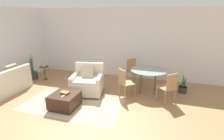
# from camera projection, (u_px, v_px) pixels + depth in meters

# --- Properties ---
(ground_plane) EXTENTS (20.00, 20.00, 0.00)m
(ground_plane) POSITION_uv_depth(u_px,v_px,m) (69.00, 123.00, 4.14)
(ground_plane) COLOR #A3754C
(wall_back) EXTENTS (12.00, 0.06, 2.75)m
(wall_back) POSITION_uv_depth(u_px,v_px,m) (114.00, 43.00, 7.11)
(wall_back) COLOR white
(wall_back) RESTS_ON ground_plane
(wall_left) EXTENTS (0.06, 12.00, 2.75)m
(wall_left) POSITION_uv_depth(u_px,v_px,m) (3.00, 48.00, 6.06)
(wall_left) COLOR white
(wall_left) RESTS_ON ground_plane
(area_rug) EXTENTS (2.81, 1.52, 0.01)m
(area_rug) POSITION_uv_depth(u_px,v_px,m) (73.00, 104.00, 5.02)
(area_rug) COLOR tan
(area_rug) RESTS_ON ground_plane
(couch) EXTENTS (0.82, 1.96, 0.90)m
(couch) POSITION_uv_depth(u_px,v_px,m) (0.00, 87.00, 5.50)
(couch) COLOR beige
(couch) RESTS_ON ground_plane
(armchair) EXTENTS (1.11, 1.10, 0.93)m
(armchair) POSITION_uv_depth(u_px,v_px,m) (88.00, 82.00, 5.67)
(armchair) COLOR beige
(armchair) RESTS_ON ground_plane
(ottoman) EXTENTS (0.70, 0.70, 0.41)m
(ottoman) POSITION_uv_depth(u_px,v_px,m) (65.00, 100.00, 4.78)
(ottoman) COLOR #382319
(ottoman) RESTS_ON ground_plane
(book_stack) EXTENTS (0.24, 0.17, 0.06)m
(book_stack) POSITION_uv_depth(u_px,v_px,m) (65.00, 93.00, 4.74)
(book_stack) COLOR #B72D28
(book_stack) RESTS_ON ottoman
(tv_remote_primary) EXTENTS (0.06, 0.14, 0.01)m
(tv_remote_primary) POSITION_uv_depth(u_px,v_px,m) (63.00, 96.00, 4.61)
(tv_remote_primary) COLOR #B7B7BC
(tv_remote_primary) RESTS_ON ottoman
(potted_plant) EXTENTS (0.39, 0.39, 1.09)m
(potted_plant) POSITION_uv_depth(u_px,v_px,m) (33.00, 73.00, 6.98)
(potted_plant) COLOR #333338
(potted_plant) RESTS_ON ground_plane
(side_table) EXTENTS (0.36, 0.36, 0.53)m
(side_table) POSITION_uv_depth(u_px,v_px,m) (45.00, 71.00, 6.86)
(side_table) COLOR #4C3828
(side_table) RESTS_ON ground_plane
(picture_frame) EXTENTS (0.17, 0.07, 0.19)m
(picture_frame) POSITION_uv_depth(u_px,v_px,m) (44.00, 64.00, 6.78)
(picture_frame) COLOR #8C6647
(picture_frame) RESTS_ON side_table
(dining_table) EXTENTS (1.18, 1.18, 0.75)m
(dining_table) POSITION_uv_depth(u_px,v_px,m) (148.00, 72.00, 5.71)
(dining_table) COLOR #8C9E99
(dining_table) RESTS_ON ground_plane
(dining_chair_near_left) EXTENTS (0.59, 0.59, 0.90)m
(dining_chair_near_left) POSITION_uv_depth(u_px,v_px,m) (125.00, 81.00, 5.35)
(dining_chair_near_left) COLOR tan
(dining_chair_near_left) RESTS_ON ground_plane
(dining_chair_near_right) EXTENTS (0.59, 0.59, 0.90)m
(dining_chair_near_right) POSITION_uv_depth(u_px,v_px,m) (169.00, 86.00, 4.99)
(dining_chair_near_right) COLOR tan
(dining_chair_near_right) RESTS_ON ground_plane
(dining_chair_far_left) EXTENTS (0.59, 0.59, 0.90)m
(dining_chair_far_left) POSITION_uv_depth(u_px,v_px,m) (133.00, 69.00, 6.53)
(dining_chair_far_left) COLOR tan
(dining_chair_far_left) RESTS_ON ground_plane
(potted_plant_small) EXTENTS (0.27, 0.27, 0.68)m
(potted_plant_small) POSITION_uv_depth(u_px,v_px,m) (183.00, 87.00, 5.73)
(potted_plant_small) COLOR #333338
(potted_plant_small) RESTS_ON ground_plane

